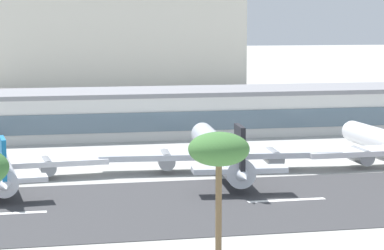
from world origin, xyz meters
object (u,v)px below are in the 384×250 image
Objects in this scene: distant_hotel_block at (112,43)px; airliner_black_tail_gate_1 at (221,153)px; palm_tree_0 at (219,152)px; terminal_building at (167,112)px.

distant_hotel_block is 1.97× the size of airliner_black_tail_gate_1.
airliner_black_tail_gate_1 is 3.39× the size of palm_tree_0.
distant_hotel_block is at bearing 86.19° from palm_tree_0.
palm_tree_0 is (-14.33, -56.64, 9.74)m from airliner_black_tail_gate_1.
palm_tree_0 is at bearing -97.31° from terminal_building.
terminal_building is 50.37m from airliner_black_tail_gate_1.
distant_hotel_block is 240.34m from palm_tree_0.
terminal_building is 2.09× the size of distant_hotel_block.
distant_hotel_block reaches higher than terminal_building.
airliner_black_tail_gate_1 reaches higher than terminal_building.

